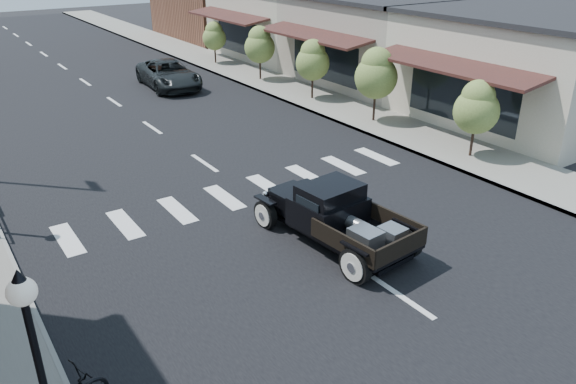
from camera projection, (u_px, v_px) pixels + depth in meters
ground at (322, 243)px, 15.02m from camera, size 120.00×120.00×0.00m
road at (128, 111)px, 26.31m from camera, size 14.00×80.00×0.02m
road_markings at (171, 141)px, 22.55m from camera, size 12.00×60.00×0.06m
sidewalk_right at (279, 86)px, 30.63m from camera, size 3.00×80.00×0.15m
storefront_near at (539, 67)px, 24.76m from camera, size 10.00×9.00×4.50m
storefront_mid at (395, 39)px, 31.54m from camera, size 10.00×9.00×4.50m
storefront_far at (302, 21)px, 38.31m from camera, size 10.00×9.00×4.50m
small_tree_a at (475, 120)px, 20.08m from camera, size 1.62×1.62×2.70m
small_tree_b at (375, 86)px, 23.97m from camera, size 1.82×1.82×3.04m
small_tree_c at (313, 70)px, 27.45m from camera, size 1.66×1.66×2.76m
small_tree_d at (260, 54)px, 31.15m from camera, size 1.69×1.69×2.81m
small_tree_e at (215, 43)px, 35.34m from camera, size 1.47×1.47×2.45m
hotrod_pickup at (335, 215)px, 14.69m from camera, size 2.68×5.00×1.67m
second_car at (169, 75)px, 30.20m from camera, size 2.77×5.33×1.43m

